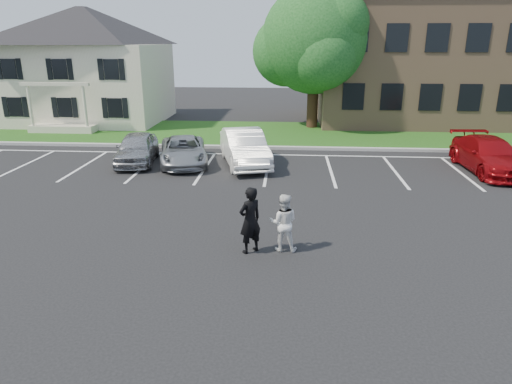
{
  "coord_description": "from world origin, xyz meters",
  "views": [
    {
      "loc": [
        0.91,
        -11.58,
        5.45
      ],
      "look_at": [
        0.0,
        1.0,
        1.25
      ],
      "focal_mm": 32.0,
      "sensor_mm": 36.0,
      "label": 1
    }
  ],
  "objects_px": {
    "car_silver_west": "(137,148)",
    "car_red_compact": "(489,155)",
    "house": "(88,65)",
    "man_white_shirt": "(283,223)",
    "tree": "(316,42)",
    "car_white_sedan": "(245,148)",
    "office_building": "(481,60)",
    "man_black_suit": "(250,220)",
    "car_silver_minivan": "(183,151)"
  },
  "relations": [
    {
      "from": "house",
      "to": "car_silver_minivan",
      "type": "distance_m",
      "value": 14.86
    },
    {
      "from": "tree",
      "to": "car_silver_minivan",
      "type": "xyz_separation_m",
      "value": [
        -6.41,
        -9.7,
        -4.73
      ]
    },
    {
      "from": "man_white_shirt",
      "to": "car_silver_minivan",
      "type": "distance_m",
      "value": 10.06
    },
    {
      "from": "man_black_suit",
      "to": "car_silver_west",
      "type": "xyz_separation_m",
      "value": [
        -6.06,
        9.09,
        -0.22
      ]
    },
    {
      "from": "office_building",
      "to": "car_silver_west",
      "type": "height_order",
      "value": "office_building"
    },
    {
      "from": "office_building",
      "to": "car_silver_minivan",
      "type": "relative_size",
      "value": 5.07
    },
    {
      "from": "office_building",
      "to": "car_silver_west",
      "type": "relative_size",
      "value": 5.46
    },
    {
      "from": "car_silver_minivan",
      "to": "office_building",
      "type": "bearing_deg",
      "value": 22.98
    },
    {
      "from": "house",
      "to": "man_black_suit",
      "type": "xyz_separation_m",
      "value": [
        12.94,
        -20.36,
        -2.91
      ]
    },
    {
      "from": "office_building",
      "to": "car_red_compact",
      "type": "relative_size",
      "value": 4.49
    },
    {
      "from": "house",
      "to": "office_building",
      "type": "xyz_separation_m",
      "value": [
        27.0,
        2.02,
        0.33
      ]
    },
    {
      "from": "office_building",
      "to": "tree",
      "type": "height_order",
      "value": "tree"
    },
    {
      "from": "office_building",
      "to": "house",
      "type": "bearing_deg",
      "value": -175.72
    },
    {
      "from": "car_silver_west",
      "to": "man_black_suit",
      "type": "bearing_deg",
      "value": -64.51
    },
    {
      "from": "car_silver_minivan",
      "to": "car_white_sedan",
      "type": "distance_m",
      "value": 2.83
    },
    {
      "from": "man_black_suit",
      "to": "car_silver_west",
      "type": "height_order",
      "value": "man_black_suit"
    },
    {
      "from": "man_black_suit",
      "to": "car_silver_minivan",
      "type": "xyz_separation_m",
      "value": [
        -3.86,
        9.05,
        -0.31
      ]
    },
    {
      "from": "office_building",
      "to": "man_white_shirt",
      "type": "xyz_separation_m",
      "value": [
        -13.18,
        -22.2,
        -3.36
      ]
    },
    {
      "from": "car_silver_west",
      "to": "car_white_sedan",
      "type": "relative_size",
      "value": 0.85
    },
    {
      "from": "man_black_suit",
      "to": "man_white_shirt",
      "type": "distance_m",
      "value": 0.91
    },
    {
      "from": "car_red_compact",
      "to": "man_white_shirt",
      "type": "bearing_deg",
      "value": -138.26
    },
    {
      "from": "car_white_sedan",
      "to": "man_black_suit",
      "type": "bearing_deg",
      "value": -98.93
    },
    {
      "from": "car_silver_west",
      "to": "car_silver_minivan",
      "type": "xyz_separation_m",
      "value": [
        2.2,
        -0.04,
        -0.08
      ]
    },
    {
      "from": "office_building",
      "to": "tree",
      "type": "distance_m",
      "value": 12.12
    },
    {
      "from": "car_white_sedan",
      "to": "car_silver_west",
      "type": "bearing_deg",
      "value": 165.1
    },
    {
      "from": "office_building",
      "to": "car_white_sedan",
      "type": "distance_m",
      "value": 20.36
    },
    {
      "from": "house",
      "to": "car_silver_west",
      "type": "bearing_deg",
      "value": -58.58
    },
    {
      "from": "office_building",
      "to": "car_red_compact",
      "type": "xyz_separation_m",
      "value": [
        -4.38,
        -13.64,
        -3.43
      ]
    },
    {
      "from": "house",
      "to": "car_silver_minivan",
      "type": "xyz_separation_m",
      "value": [
        9.09,
        -11.31,
        -3.21
      ]
    },
    {
      "from": "tree",
      "to": "car_white_sedan",
      "type": "distance_m",
      "value": 11.23
    },
    {
      "from": "car_silver_west",
      "to": "car_red_compact",
      "type": "distance_m",
      "value": 15.73
    },
    {
      "from": "car_silver_minivan",
      "to": "car_white_sedan",
      "type": "height_order",
      "value": "car_white_sedan"
    },
    {
      "from": "man_white_shirt",
      "to": "car_silver_minivan",
      "type": "height_order",
      "value": "man_white_shirt"
    },
    {
      "from": "office_building",
      "to": "tree",
      "type": "relative_size",
      "value": 2.55
    },
    {
      "from": "tree",
      "to": "house",
      "type": "bearing_deg",
      "value": 174.07
    },
    {
      "from": "car_red_compact",
      "to": "tree",
      "type": "bearing_deg",
      "value": 122.96
    },
    {
      "from": "house",
      "to": "car_white_sedan",
      "type": "distance_m",
      "value": 16.65
    },
    {
      "from": "office_building",
      "to": "car_silver_west",
      "type": "distance_m",
      "value": 24.36
    },
    {
      "from": "car_silver_west",
      "to": "office_building",
      "type": "bearing_deg",
      "value": 25.27
    },
    {
      "from": "man_black_suit",
      "to": "car_silver_west",
      "type": "relative_size",
      "value": 0.45
    },
    {
      "from": "car_silver_west",
      "to": "man_white_shirt",
      "type": "bearing_deg",
      "value": -60.27
    },
    {
      "from": "tree",
      "to": "man_white_shirt",
      "type": "xyz_separation_m",
      "value": [
        -1.67,
        -18.57,
        -4.55
      ]
    },
    {
      "from": "office_building",
      "to": "car_red_compact",
      "type": "bearing_deg",
      "value": -107.81
    },
    {
      "from": "office_building",
      "to": "car_white_sedan",
      "type": "bearing_deg",
      "value": -138.71
    },
    {
      "from": "house",
      "to": "man_white_shirt",
      "type": "bearing_deg",
      "value": -55.59
    },
    {
      "from": "car_silver_minivan",
      "to": "house",
      "type": "bearing_deg",
      "value": 115.11
    },
    {
      "from": "car_silver_minivan",
      "to": "car_red_compact",
      "type": "distance_m",
      "value": 13.53
    },
    {
      "from": "tree",
      "to": "man_white_shirt",
      "type": "relative_size",
      "value": 5.49
    },
    {
      "from": "car_red_compact",
      "to": "office_building",
      "type": "bearing_deg",
      "value": 69.72
    },
    {
      "from": "car_white_sedan",
      "to": "man_white_shirt",
      "type": "bearing_deg",
      "value": -93.31
    }
  ]
}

